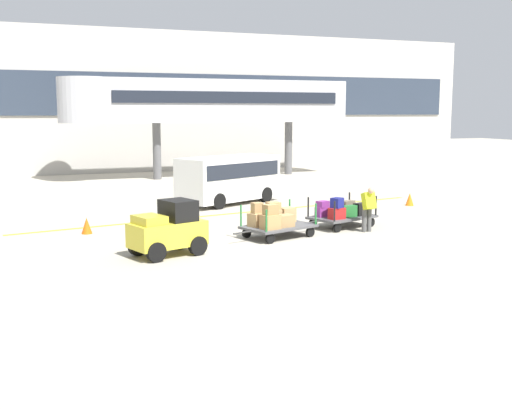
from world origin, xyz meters
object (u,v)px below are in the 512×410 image
object	(u,v)px
baggage_cart_middle	(342,213)
safety_cone_far	(87,226)
shuttle_van	(229,176)
baggage_cart_lead	(275,220)
baggage_handler	(368,207)
safety_cone_near	(410,199)
baggage_tug	(168,230)

from	to	relation	value
baggage_cart_middle	safety_cone_far	size ratio (longest dim) A/B	5.60
shuttle_van	baggage_cart_lead	bearing A→B (deg)	-98.30
baggage_cart_middle	baggage_handler	distance (m)	1.25
baggage_cart_middle	safety_cone_near	xyz separation A→B (m)	(5.34, 3.53, -0.25)
baggage_cart_lead	safety_cone_near	world-z (taller)	baggage_cart_lead
shuttle_van	safety_cone_far	bearing A→B (deg)	-143.88
safety_cone_near	safety_cone_far	bearing A→B (deg)	-174.08
baggage_cart_lead	baggage_tug	bearing A→B (deg)	-162.26
baggage_tug	safety_cone_far	xyz separation A→B (m)	(-1.80, 4.20, -0.48)
safety_cone_near	baggage_handler	bearing A→B (deg)	-136.74
baggage_cart_middle	baggage_cart_lead	bearing A→B (deg)	-163.35
baggage_cart_middle	safety_cone_near	world-z (taller)	baggage_cart_middle
baggage_handler	baggage_cart_middle	bearing A→B (deg)	108.36
baggage_tug	baggage_cart_lead	bearing A→B (deg)	17.74
baggage_cart_middle	shuttle_van	distance (m)	7.31
baggage_tug	baggage_handler	bearing A→B (deg)	7.71
shuttle_van	safety_cone_far	distance (m)	8.47
baggage_cart_middle	safety_cone_far	bearing A→B (deg)	166.40
baggage_cart_lead	baggage_handler	distance (m)	3.37
baggage_cart_lead	safety_cone_near	xyz separation A→B (m)	(8.31, 4.42, -0.31)
shuttle_van	safety_cone_near	world-z (taller)	shuttle_van
baggage_tug	baggage_cart_lead	xyz separation A→B (m)	(3.84, 1.23, -0.17)
shuttle_van	safety_cone_near	size ratio (longest dim) A/B	9.36
baggage_cart_lead	baggage_cart_middle	bearing A→B (deg)	16.65
baggage_cart_middle	safety_cone_far	distance (m)	8.86
safety_cone_near	safety_cone_far	xyz separation A→B (m)	(-13.95, -1.45, 0.00)
baggage_cart_lead	safety_cone_far	world-z (taller)	baggage_cart_lead
baggage_tug	baggage_handler	distance (m)	7.25
baggage_cart_lead	baggage_handler	size ratio (longest dim) A/B	1.97
baggage_handler	safety_cone_near	size ratio (longest dim) A/B	2.84
safety_cone_near	safety_cone_far	distance (m)	14.03
baggage_handler	safety_cone_near	bearing A→B (deg)	43.26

